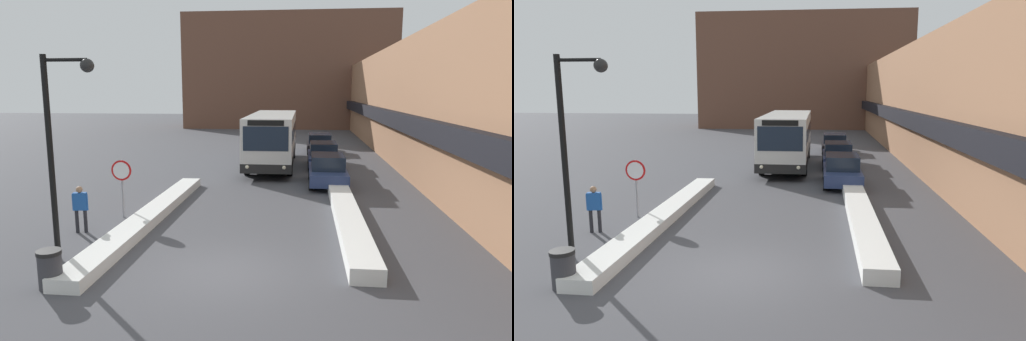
# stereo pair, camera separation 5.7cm
# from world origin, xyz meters

# --- Properties ---
(ground_plane) EXTENTS (160.00, 160.00, 0.00)m
(ground_plane) POSITION_xyz_m (0.00, 0.00, 0.00)
(ground_plane) COLOR #47474C
(building_row_right) EXTENTS (5.50, 60.00, 7.60)m
(building_row_right) POSITION_xyz_m (9.97, 24.00, 3.79)
(building_row_right) COLOR #996B4C
(building_row_right) RESTS_ON ground_plane
(building_backdrop_far) EXTENTS (26.00, 8.00, 14.00)m
(building_backdrop_far) POSITION_xyz_m (0.00, 48.49, 7.00)
(building_backdrop_far) COLOR brown
(building_backdrop_far) RESTS_ON ground_plane
(snow_bank_left) EXTENTS (0.90, 12.56, 0.36)m
(snow_bank_left) POSITION_xyz_m (-3.60, 4.60, 0.18)
(snow_bank_left) COLOR silver
(snow_bank_left) RESTS_ON ground_plane
(snow_bank_right) EXTENTS (0.90, 11.46, 0.45)m
(snow_bank_right) POSITION_xyz_m (3.60, 5.25, 0.23)
(snow_bank_right) COLOR silver
(snow_bank_right) RESTS_ON ground_plane
(city_bus) EXTENTS (2.70, 11.00, 3.27)m
(city_bus) POSITION_xyz_m (0.05, 17.35, 1.78)
(city_bus) COLOR silver
(city_bus) RESTS_ON ground_plane
(parked_car_front) EXTENTS (1.87, 4.32, 1.54)m
(parked_car_front) POSITION_xyz_m (3.20, 11.75, 0.76)
(parked_car_front) COLOR navy
(parked_car_front) RESTS_ON ground_plane
(parked_car_middle) EXTENTS (1.87, 4.39, 1.54)m
(parked_car_middle) POSITION_xyz_m (3.20, 17.21, 0.76)
(parked_car_middle) COLOR navy
(parked_car_middle) RESTS_ON ground_plane
(parked_car_back) EXTENTS (1.91, 4.62, 1.44)m
(parked_car_back) POSITION_xyz_m (3.20, 24.03, 0.72)
(parked_car_back) COLOR black
(parked_car_back) RESTS_ON ground_plane
(stop_sign) EXTENTS (0.76, 0.08, 2.18)m
(stop_sign) POSITION_xyz_m (-4.72, 4.84, 1.58)
(stop_sign) COLOR gray
(stop_sign) RESTS_ON ground_plane
(street_lamp) EXTENTS (1.46, 0.36, 5.66)m
(street_lamp) POSITION_xyz_m (-4.56, 0.46, 3.56)
(street_lamp) COLOR black
(street_lamp) RESTS_ON ground_plane
(pedestrian) EXTENTS (0.51, 0.27, 1.59)m
(pedestrian) POSITION_xyz_m (-5.40, 2.92, 0.96)
(pedestrian) COLOR #232328
(pedestrian) RESTS_ON ground_plane
(trash_bin) EXTENTS (0.59, 0.59, 0.95)m
(trash_bin) POSITION_xyz_m (-4.05, -1.33, 0.48)
(trash_bin) COLOR #38383D
(trash_bin) RESTS_ON ground_plane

